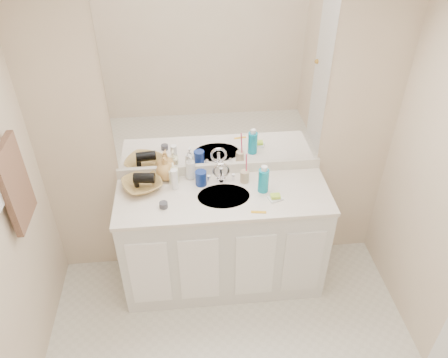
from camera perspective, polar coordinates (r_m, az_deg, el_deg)
name	(u,v)px	position (r m, az deg, el deg)	size (l,w,h in m)	color
ceiling	(255,16)	(1.44, 4.09, 20.46)	(2.60, 2.60, 0.02)	white
wall_back	(219,135)	(3.12, -0.59, 5.77)	(2.60, 0.02, 2.40)	beige
vanity_cabinet	(223,240)	(3.38, -0.08, -8.03)	(1.50, 0.55, 0.85)	silver
countertop	(223,196)	(3.09, -0.09, -2.21)	(1.52, 0.57, 0.03)	silver
backsplash	(220,168)	(3.26, -0.54, 1.40)	(1.52, 0.03, 0.08)	silver
sink_basin	(224,197)	(3.07, -0.06, -2.40)	(0.37, 0.37, 0.02)	beige
faucet	(221,175)	(3.17, -0.38, 0.59)	(0.02, 0.02, 0.11)	silver
mirror	(219,89)	(2.94, -0.63, 11.73)	(1.48, 0.01, 1.20)	white
blue_mug	(201,178)	(3.14, -3.02, 0.13)	(0.08, 0.08, 0.11)	navy
tan_cup	(245,176)	(3.17, 2.71, 0.33)	(0.07, 0.07, 0.09)	#C3AC89
toothbrush	(246,164)	(3.11, 2.94, 1.91)	(0.01, 0.01, 0.20)	#DE3A5F
mouthwash_bottle	(263,181)	(3.07, 5.17, -0.21)	(0.07, 0.07, 0.18)	#0E8FB0
soap_dish	(275,198)	(3.05, 6.70, -2.51)	(0.09, 0.08, 0.01)	white
green_soap	(275,196)	(3.04, 6.73, -2.24)	(0.07, 0.05, 0.02)	#B1E036
orange_comb	(259,212)	(2.93, 4.54, -4.33)	(0.10, 0.02, 0.00)	gold
dark_jar	(164,205)	(2.98, -7.90, -3.38)	(0.06, 0.06, 0.04)	#38383F
extra_white_bottle	(174,179)	(3.10, -6.50, -0.02)	(0.05, 0.05, 0.16)	white
soap_bottle_white	(190,167)	(3.18, -4.41, 1.58)	(0.08, 0.08, 0.20)	silver
soap_bottle_cream	(173,173)	(3.17, -6.63, 0.85)	(0.07, 0.07, 0.16)	#F0EEC4
soap_bottle_yellow	(165,168)	(3.20, -7.67, 1.41)	(0.14, 0.14, 0.18)	tan
wicker_basket	(142,185)	(3.16, -10.63, -0.72)	(0.27, 0.27, 0.07)	#A17C41
hair_dryer	(144,178)	(3.13, -10.38, 0.12)	(0.07, 0.07, 0.15)	black
hand_towel	(15,184)	(2.83, -25.60, -0.65)	(0.04, 0.32, 0.55)	#493227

